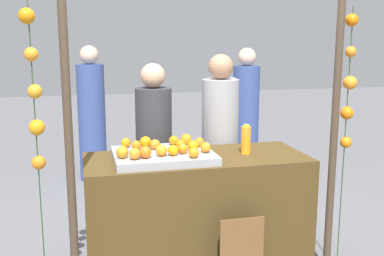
# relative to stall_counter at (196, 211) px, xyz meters

# --- Properties ---
(stall_counter) EXTENTS (1.73, 0.72, 0.89)m
(stall_counter) POSITION_rel_stall_counter_xyz_m (0.00, 0.00, 0.00)
(stall_counter) COLOR #4C3819
(stall_counter) RESTS_ON ground_plane
(orange_tray) EXTENTS (0.75, 0.59, 0.06)m
(orange_tray) POSITION_rel_stall_counter_xyz_m (-0.27, -0.03, 0.48)
(orange_tray) COLOR #9EA0A5
(orange_tray) RESTS_ON stall_counter
(orange_0) EXTENTS (0.08, 0.08, 0.08)m
(orange_0) POSITION_rel_stall_counter_xyz_m (-0.09, -0.26, 0.55)
(orange_0) COLOR orange
(orange_0) RESTS_ON orange_tray
(orange_1) EXTENTS (0.07, 0.07, 0.07)m
(orange_1) POSITION_rel_stall_counter_xyz_m (-0.46, 0.09, 0.54)
(orange_1) COLOR orange
(orange_1) RESTS_ON orange_tray
(orange_2) EXTENTS (0.08, 0.08, 0.08)m
(orange_2) POSITION_rel_stall_counter_xyz_m (-0.31, 0.07, 0.55)
(orange_2) COLOR orange
(orange_2) RESTS_ON orange_tray
(orange_3) EXTENTS (0.09, 0.09, 0.09)m
(orange_3) POSITION_rel_stall_counter_xyz_m (-0.43, -0.18, 0.55)
(orange_3) COLOR orange
(orange_3) RESTS_ON orange_tray
(orange_4) EXTENTS (0.09, 0.09, 0.09)m
(orange_4) POSITION_rel_stall_counter_xyz_m (-0.05, -0.07, 0.55)
(orange_4) COLOR orange
(orange_4) RESTS_ON orange_tray
(orange_5) EXTENTS (0.07, 0.07, 0.07)m
(orange_5) POSITION_rel_stall_counter_xyz_m (-0.14, 0.19, 0.54)
(orange_5) COLOR orange
(orange_5) RESTS_ON orange_tray
(orange_6) EXTENTS (0.08, 0.08, 0.08)m
(orange_6) POSITION_rel_stall_counter_xyz_m (-0.22, -0.15, 0.55)
(orange_6) COLOR orange
(orange_6) RESTS_ON orange_tray
(orange_7) EXTENTS (0.08, 0.08, 0.08)m
(orange_7) POSITION_rel_stall_counter_xyz_m (-0.12, 0.02, 0.55)
(orange_7) COLOR orange
(orange_7) RESTS_ON orange_tray
(orange_8) EXTENTS (0.09, 0.09, 0.09)m
(orange_8) POSITION_rel_stall_counter_xyz_m (-0.59, -0.14, 0.55)
(orange_8) COLOR orange
(orange_8) RESTS_ON orange_tray
(orange_9) EXTENTS (0.08, 0.08, 0.08)m
(orange_9) POSITION_rel_stall_counter_xyz_m (-0.53, 0.19, 0.55)
(orange_9) COLOR orange
(orange_9) RESTS_ON orange_tray
(orange_10) EXTENTS (0.09, 0.09, 0.09)m
(orange_10) POSITION_rel_stall_counter_xyz_m (-0.04, 0.19, 0.55)
(orange_10) COLOR orange
(orange_10) RESTS_ON orange_tray
(orange_11) EXTENTS (0.09, 0.09, 0.09)m
(orange_11) POSITION_rel_stall_counter_xyz_m (-0.38, 0.14, 0.55)
(orange_11) COLOR orange
(orange_11) RESTS_ON orange_tray
(orange_12) EXTENTS (0.09, 0.09, 0.09)m
(orange_12) POSITION_rel_stall_counter_xyz_m (-0.30, -0.15, 0.55)
(orange_12) COLOR orange
(orange_12) RESTS_ON orange_tray
(orange_13) EXTENTS (0.08, 0.08, 0.08)m
(orange_13) POSITION_rel_stall_counter_xyz_m (-0.51, -0.20, 0.55)
(orange_13) COLOR orange
(orange_13) RESTS_ON orange_tray
(orange_14) EXTENTS (0.08, 0.08, 0.08)m
(orange_14) POSITION_rel_stall_counter_xyz_m (-0.14, -0.11, 0.55)
(orange_14) COLOR orange
(orange_14) RESTS_ON orange_tray
(orange_15) EXTENTS (0.08, 0.08, 0.08)m
(orange_15) POSITION_rel_stall_counter_xyz_m (0.04, -0.12, 0.55)
(orange_15) COLOR orange
(orange_15) RESTS_ON orange_tray
(orange_16) EXTENTS (0.07, 0.07, 0.07)m
(orange_16) POSITION_rel_stall_counter_xyz_m (0.05, 0.08, 0.54)
(orange_16) COLOR orange
(orange_16) RESTS_ON orange_tray
(juice_bottle) EXTENTS (0.08, 0.08, 0.24)m
(juice_bottle) POSITION_rel_stall_counter_xyz_m (0.41, -0.00, 0.56)
(juice_bottle) COLOR orange
(juice_bottle) RESTS_ON stall_counter
(chalkboard_sign) EXTENTS (0.33, 0.03, 0.58)m
(chalkboard_sign) POSITION_rel_stall_counter_xyz_m (0.20, -0.51, -0.17)
(chalkboard_sign) COLOR brown
(chalkboard_sign) RESTS_ON ground_plane
(vendor_left) EXTENTS (0.32, 0.32, 1.60)m
(vendor_left) POSITION_rel_stall_counter_xyz_m (-0.25, 0.57, 0.30)
(vendor_left) COLOR #333338
(vendor_left) RESTS_ON ground_plane
(vendor_right) EXTENTS (0.33, 0.33, 1.67)m
(vendor_right) POSITION_rel_stall_counter_xyz_m (0.37, 0.57, 0.33)
(vendor_right) COLOR #99999E
(vendor_right) RESTS_ON ground_plane
(crowd_person_0) EXTENTS (0.34, 0.34, 1.69)m
(crowd_person_0) POSITION_rel_stall_counter_xyz_m (1.21, 2.15, 0.34)
(crowd_person_0) COLOR #384C8C
(crowd_person_0) RESTS_ON ground_plane
(crowd_person_1) EXTENTS (0.35, 0.35, 1.72)m
(crowd_person_1) POSITION_rel_stall_counter_xyz_m (-0.73, 2.54, 0.35)
(crowd_person_1) COLOR #384C8C
(crowd_person_1) RESTS_ON ground_plane
(crowd_person_2) EXTENTS (0.32, 0.32, 1.58)m
(crowd_person_2) POSITION_rel_stall_counter_xyz_m (0.68, 1.55, 0.29)
(crowd_person_2) COLOR beige
(crowd_person_2) RESTS_ON ground_plane
(canopy_post_left) EXTENTS (0.06, 0.06, 2.12)m
(canopy_post_left) POSITION_rel_stall_counter_xyz_m (-0.95, -0.40, 0.61)
(canopy_post_left) COLOR #473828
(canopy_post_left) RESTS_ON ground_plane
(canopy_post_right) EXTENTS (0.06, 0.06, 2.12)m
(canopy_post_right) POSITION_rel_stall_counter_xyz_m (0.95, -0.40, 0.61)
(canopy_post_right) COLOR #473828
(canopy_post_right) RESTS_ON ground_plane
(garland_strand_left) EXTENTS (0.11, 0.11, 2.03)m
(garland_strand_left) POSITION_rel_stall_counter_xyz_m (-1.14, -0.44, 1.03)
(garland_strand_left) COLOR #2D4C23
(garland_strand_left) RESTS_ON ground_plane
(garland_strand_right) EXTENTS (0.11, 0.10, 2.03)m
(garland_strand_right) POSITION_rel_stall_counter_xyz_m (1.05, -0.39, 1.01)
(garland_strand_right) COLOR #2D4C23
(garland_strand_right) RESTS_ON ground_plane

